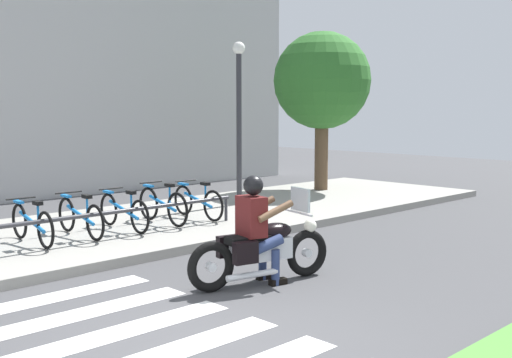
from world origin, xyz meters
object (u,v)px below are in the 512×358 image
at_px(motorcycle, 262,249).
at_px(bicycle_6, 162,205).
at_px(bicycle_4, 80,217).
at_px(street_lamp, 239,108).
at_px(bicycle_5, 123,211).
at_px(tree_near_rack, 322,82).
at_px(bicycle_3, 32,224).
at_px(rider, 257,222).
at_px(bicycle_7, 198,201).
at_px(bike_rack, 73,219).

height_order(motorcycle, bicycle_6, motorcycle).
distance_m(bicycle_4, bicycle_6, 1.68).
distance_m(motorcycle, street_lamp, 6.23).
relative_size(bicycle_5, tree_near_rack, 0.39).
bearing_deg(bicycle_3, tree_near_rack, 8.14).
xyz_separation_m(motorcycle, bicycle_4, (-0.59, 3.77, 0.03)).
bearing_deg(rider, bicycle_5, 85.05).
xyz_separation_m(bicycle_7, street_lamp, (1.85, 0.82, 1.83)).
bearing_deg(bicycle_3, bike_rack, -52.93).
bearing_deg(street_lamp, bicycle_6, -162.99).
relative_size(bicycle_3, bike_rack, 0.25).
bearing_deg(bicycle_6, bicycle_7, 0.06).
relative_size(street_lamp, tree_near_rack, 0.87).
bearing_deg(bicycle_4, tree_near_rack, 9.02).
bearing_deg(rider, bicycle_4, 97.81).
bearing_deg(bicycle_5, rider, -94.95).
distance_m(rider, bicycle_6, 3.94).
relative_size(motorcycle, bicycle_7, 1.31).
xyz_separation_m(bicycle_3, bicycle_6, (2.52, -0.00, 0.02)).
bearing_deg(bicycle_6, tree_near_rack, 11.49).
bearing_deg(street_lamp, motorcycle, -129.42).
xyz_separation_m(bicycle_4, bicycle_6, (1.68, -0.00, 0.02)).
relative_size(bicycle_3, bicycle_5, 0.97).
height_order(rider, bicycle_7, rider).
height_order(motorcycle, bike_rack, motorcycle).
bearing_deg(bicycle_6, bicycle_5, 179.90).
relative_size(motorcycle, rider, 1.45).
bearing_deg(bicycle_3, bicycle_7, -0.01).
bearing_deg(bicycle_6, rider, -107.24).
height_order(rider, bicycle_4, rider).
xyz_separation_m(rider, bicycle_7, (2.00, 3.75, -0.34)).
height_order(bicycle_7, bike_rack, bicycle_7).
bearing_deg(bicycle_7, tree_near_rack, 13.28).
distance_m(rider, bicycle_5, 3.78).
height_order(bicycle_7, street_lamp, street_lamp).
xyz_separation_m(bicycle_4, bike_rack, (-0.42, -0.55, 0.09)).
bearing_deg(bicycle_4, street_lamp, 10.65).
xyz_separation_m(bicycle_7, bike_rack, (-2.94, -0.55, 0.09)).
bearing_deg(bicycle_7, bike_rack, -169.31).
distance_m(bike_rack, tree_near_rack, 8.65).
relative_size(rider, bike_rack, 0.22).
relative_size(rider, bicycle_3, 0.88).
distance_m(rider, tree_near_rack, 9.00).
relative_size(bicycle_5, bicycle_7, 1.06).
distance_m(rider, bike_rack, 3.34).
height_order(bicycle_3, bicycle_6, bicycle_6).
bearing_deg(bike_rack, bicycle_6, 14.78).
relative_size(motorcycle, street_lamp, 0.56).
bearing_deg(bike_rack, street_lamp, 16.04).
relative_size(bicycle_6, street_lamp, 0.43).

